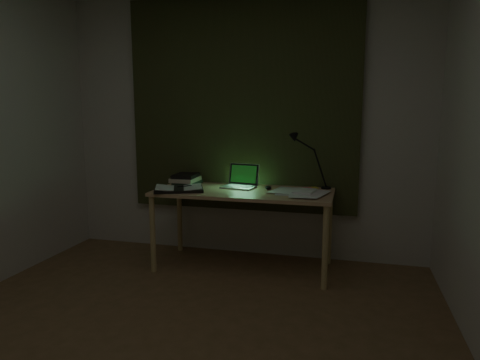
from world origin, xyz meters
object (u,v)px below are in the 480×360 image
object	(u,v)px
laptop	(238,176)
desk_lamp	(327,162)
desk	(243,229)
book_stack	(187,179)
loose_papers	(298,191)
open_textbook	(179,189)

from	to	relation	value
laptop	desk_lamp	size ratio (longest dim) A/B	0.69
desk	book_stack	distance (m)	0.74
loose_papers	desk_lamp	distance (m)	0.40
desk	open_textbook	bearing A→B (deg)	-164.59
laptop	desk_lamp	distance (m)	0.80
laptop	book_stack	world-z (taller)	laptop
desk	book_stack	size ratio (longest dim) A/B	5.80
open_textbook	laptop	bearing A→B (deg)	6.75
open_textbook	loose_papers	bearing A→B (deg)	-13.16
open_textbook	loose_papers	size ratio (longest dim) A/B	1.05
loose_papers	desk_lamp	world-z (taller)	desk_lamp
laptop	loose_papers	world-z (taller)	laptop
desk	loose_papers	size ratio (longest dim) A/B	3.91
book_stack	desk_lamp	world-z (taller)	desk_lamp
laptop	book_stack	distance (m)	0.53
book_stack	desk_lamp	distance (m)	1.31
desk	desk_lamp	xyz separation A→B (m)	(0.70, 0.27, 0.59)
desk	open_textbook	xyz separation A→B (m)	(-0.55, -0.15, 0.37)
desk	loose_papers	bearing A→B (deg)	2.20
open_textbook	desk_lamp	distance (m)	1.33
open_textbook	loose_papers	world-z (taller)	open_textbook
loose_papers	laptop	bearing A→B (deg)	170.27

